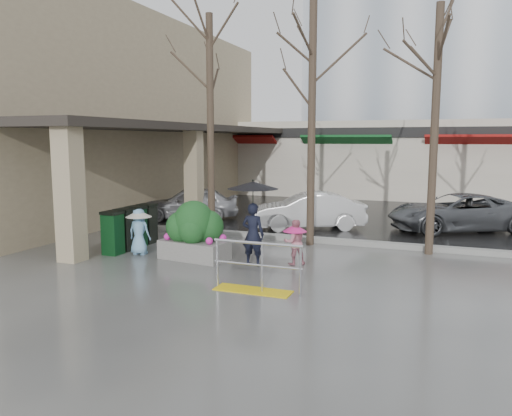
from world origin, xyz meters
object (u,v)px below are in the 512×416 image
Objects in this scene: child_blue at (139,227)px; tree_west at (210,72)px; tree_midwest at (313,61)px; planter at (195,231)px; car_b at (308,211)px; tree_mideast at (438,69)px; child_pink at (295,239)px; woman at (253,212)px; handrail at (256,273)px; news_boxes at (131,228)px; car_c at (457,212)px; car_a at (190,203)px.

tree_west is at bearing -107.87° from child_blue.
tree_midwest is 5.78m from planter.
planter reaches higher than car_b.
tree_mideast is 5.74m from child_pink.
woman is 1.70× the size of child_blue.
tree_midwest is at bearing 91.91° from handrail.
tree_midwest reaches higher than child_pink.
child_pink is at bearing -152.21° from woman.
news_boxes is at bearing -121.10° from tree_west.
tree_west is 0.97× the size of tree_midwest.
tree_mideast is 6.37m from car_b.
handrail is 7.52m from tree_west.
car_b is (3.85, 4.82, 0.04)m from news_boxes.
planter reaches higher than child_pink.
news_boxes is at bearing -31.93° from child_pink.
handrail is 2.42m from child_pink.
car_c is at bearing 44.53° from tree_midwest.
tree_west is 5.26m from child_blue.
car_a is at bearing 161.97° from tree_mideast.
child_pink is at bearing -0.70° from news_boxes.
car_a is (-2.34, 2.88, -4.45)m from tree_west.
car_a is (-5.79, 5.28, -0.00)m from child_pink.
woman is 7.57m from car_a.
child_blue is (-0.73, -2.87, -4.35)m from tree_west.
tree_mideast is at bearing -172.60° from child_pink.
car_a is at bearing -49.12° from woman.
tree_midwest is 4.89m from woman.
car_a is at bearing -73.18° from child_pink.
tree_midwest is 7.75m from car_a.
woman is (-3.96, -2.87, -3.53)m from tree_mideast.
tree_west is 6.07× the size of child_pink.
child_pink is at bearing 87.70° from handrail.
handrail is 0.29× the size of tree_mideast.
child_blue is 5.96m from car_a.
child_pink is at bearing -83.90° from tree_midwest.
tree_midwest is 6.63m from child_blue.
tree_west is at bearing -180.00° from tree_mideast.
tree_mideast is 5.81× the size of child_pink.
planter is at bearing -22.29° from child_pink.
news_boxes is at bearing -43.79° from child_blue.
car_a is (-4.88, 5.75, -0.70)m from woman.
tree_midwest reaches higher than woman.
car_c is at bearing 82.32° from car_b.
tree_west is 6.50m from tree_mideast.
car_c is at bearing 71.14° from car_a.
car_c is (7.95, 6.82, -0.10)m from child_blue.
car_a is 9.61m from car_c.
child_blue is (-7.23, -2.87, -4.13)m from tree_mideast.
handrail is at bearing -55.01° from tree_west.
news_boxes is 10.64m from car_c.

